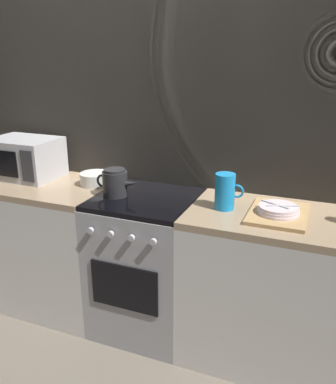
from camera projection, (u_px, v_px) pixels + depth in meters
The scene contains 10 objects.
ground_plane at pixel (148, 323), 2.72m from camera, with size 8.00×8.00×0.00m, color #6B6054.
back_wall at pixel (166, 138), 2.62m from camera, with size 3.60×0.05×2.40m.
counter_left at pixel (33, 240), 2.90m from camera, with size 1.20×0.60×0.90m.
stove_unit at pixel (147, 263), 2.58m from camera, with size 0.60×0.63×0.90m.
counter_right at pixel (293, 293), 2.26m from camera, with size 1.20×0.60×0.90m.
microwave at pixel (25, 158), 2.78m from camera, with size 0.46×0.35×0.27m.
kettle at pixel (115, 183), 2.43m from camera, with size 0.28×0.15×0.17m.
mixing_bowl at pixel (95, 179), 2.64m from camera, with size 0.20×0.20×0.08m, color silver.
pitcher at pixel (225, 191), 2.22m from camera, with size 0.16×0.11×0.20m.
dish_pile at pixel (278, 212), 2.14m from camera, with size 0.30×0.40×0.07m.
Camera 1 is at (0.98, -2.07, 1.72)m, focal length 37.90 mm.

